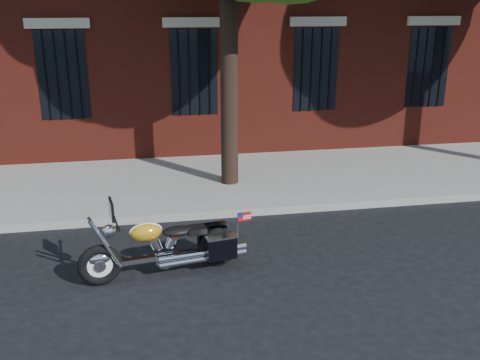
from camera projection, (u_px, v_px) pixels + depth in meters
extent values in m
plane|color=black|center=(228.00, 249.00, 8.64)|extent=(120.00, 120.00, 0.00)
cube|color=gray|center=(216.00, 213.00, 9.91)|extent=(40.00, 0.16, 0.15)
cube|color=gray|center=(205.00, 181.00, 11.66)|extent=(40.00, 3.60, 0.15)
cube|color=black|center=(194.00, 72.00, 12.71)|extent=(1.10, 0.14, 2.00)
cube|color=#B2A893|center=(193.00, 22.00, 12.32)|extent=(1.40, 0.20, 0.22)
cylinder|color=black|center=(194.00, 73.00, 12.64)|extent=(0.04, 0.04, 2.00)
cylinder|color=black|center=(229.00, 70.00, 10.64)|extent=(0.36, 0.36, 5.00)
torus|color=black|center=(100.00, 265.00, 7.46)|extent=(0.63, 0.24, 0.61)
torus|color=black|center=(219.00, 247.00, 8.01)|extent=(0.63, 0.24, 0.61)
cylinder|color=white|center=(100.00, 265.00, 7.46)|extent=(0.46, 0.13, 0.46)
cylinder|color=white|center=(219.00, 247.00, 8.01)|extent=(0.46, 0.13, 0.46)
ellipsoid|color=white|center=(99.00, 259.00, 7.43)|extent=(0.34, 0.17, 0.18)
ellipsoid|color=gold|center=(218.00, 240.00, 7.98)|extent=(0.34, 0.18, 0.18)
cube|color=white|center=(161.00, 257.00, 7.75)|extent=(1.37, 0.31, 0.07)
cylinder|color=white|center=(165.00, 257.00, 7.77)|extent=(0.32, 0.21, 0.29)
cylinder|color=white|center=(198.00, 257.00, 7.76)|extent=(1.14, 0.27, 0.08)
ellipsoid|color=gold|center=(146.00, 232.00, 7.55)|extent=(0.49, 0.33, 0.26)
ellipsoid|color=black|center=(178.00, 231.00, 7.71)|extent=(0.48, 0.33, 0.14)
cube|color=black|center=(212.00, 235.00, 8.19)|extent=(0.46, 0.22, 0.35)
cube|color=black|center=(222.00, 248.00, 7.76)|extent=(0.46, 0.22, 0.35)
cylinder|color=white|center=(115.00, 219.00, 7.34)|extent=(0.15, 0.71, 0.03)
sphere|color=white|center=(109.00, 231.00, 7.36)|extent=(0.21, 0.21, 0.18)
cube|color=black|center=(111.00, 209.00, 7.28)|extent=(0.10, 0.37, 0.26)
cube|color=red|center=(244.00, 216.00, 7.69)|extent=(0.20, 0.05, 0.13)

